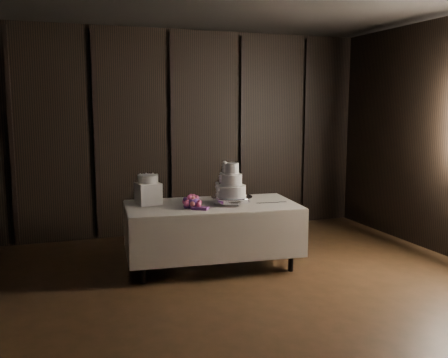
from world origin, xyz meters
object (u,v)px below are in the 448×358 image
box_pedestal (148,194)px  small_cake (148,179)px  display_table (212,233)px  wedding_cake (230,184)px  cake_stand (232,200)px  bouquet (193,202)px

box_pedestal → small_cake: 0.17m
display_table → wedding_cake: wedding_cake is taller
cake_stand → wedding_cake: size_ratio=1.23×
small_cake → bouquet: bearing=-41.3°
display_table → cake_stand: cake_stand is taller
wedding_cake → small_cake: 0.95m
display_table → small_cake: size_ratio=8.77×
bouquet → display_table: bearing=26.4°
cake_stand → bouquet: (-0.49, -0.07, 0.02)m
display_table → small_cake: small_cake is taller
wedding_cake → small_cake: size_ratio=1.67×
small_cake → display_table: bearing=-19.4°
bouquet → box_pedestal: 0.58m
cake_stand → box_pedestal: bearing=161.3°
display_table → bouquet: size_ratio=5.36×
display_table → small_cake: (-0.70, 0.25, 0.64)m
cake_stand → small_cake: (-0.92, 0.31, 0.25)m
small_cake → box_pedestal: bearing=0.0°
box_pedestal → display_table: bearing=-19.4°
wedding_cake → box_pedestal: (-0.89, 0.33, -0.12)m
display_table → box_pedestal: bearing=165.9°
display_table → bouquet: 0.50m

